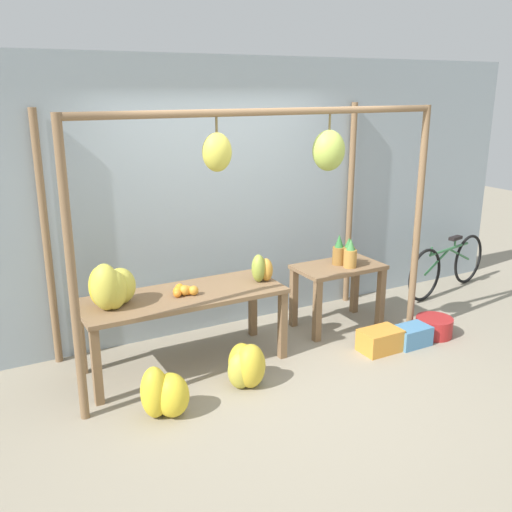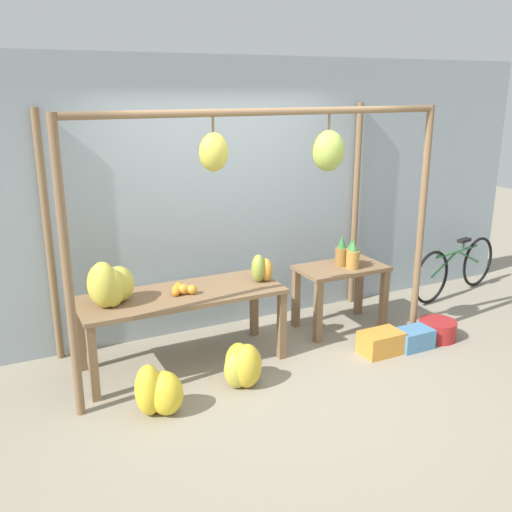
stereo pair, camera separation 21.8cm
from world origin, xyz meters
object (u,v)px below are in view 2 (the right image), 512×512
object	(u,v)px
banana_pile_on_table	(109,285)
fruit_crate_white	(381,343)
parked_bicycle	(456,268)
pineapple_cluster	(348,254)
fruit_crate_purple	(413,338)
orange_pile	(183,290)
blue_bucket	(437,330)
papaya_pile	(261,269)
banana_pile_ground_left	(156,392)
banana_pile_ground_right	(243,366)

from	to	relation	value
banana_pile_on_table	fruit_crate_white	size ratio (longest dim) A/B	1.25
parked_bicycle	pineapple_cluster	bearing A→B (deg)	-171.91
fruit_crate_white	fruit_crate_purple	distance (m)	0.37
fruit_crate_purple	orange_pile	bearing A→B (deg)	163.15
parked_bicycle	fruit_crate_purple	size ratio (longest dim) A/B	4.50
banana_pile_on_table	parked_bicycle	distance (m)	4.35
blue_bucket	papaya_pile	distance (m)	1.97
fruit_crate_purple	banana_pile_ground_left	bearing A→B (deg)	-179.16
pineapple_cluster	fruit_crate_white	distance (m)	0.98
banana_pile_on_table	banana_pile_ground_left	bearing A→B (deg)	-77.23
parked_bicycle	fruit_crate_purple	xyz separation A→B (m)	(-1.50, -0.98, -0.24)
orange_pile	fruit_crate_white	xyz separation A→B (m)	(1.79, -0.61, -0.64)
fruit_crate_purple	banana_pile_ground_right	bearing A→B (deg)	177.61
banana_pile_ground_left	papaya_pile	xyz separation A→B (m)	(1.27, 0.68, 0.64)
banana_pile_on_table	fruit_crate_white	world-z (taller)	banana_pile_on_table
banana_pile_on_table	banana_pile_ground_right	bearing A→B (deg)	-32.04
papaya_pile	fruit_crate_purple	bearing A→B (deg)	-25.29
orange_pile	fruit_crate_white	world-z (taller)	orange_pile
papaya_pile	fruit_crate_purple	world-z (taller)	papaya_pile
blue_bucket	fruit_crate_purple	xyz separation A→B (m)	(-0.37, -0.06, 0.00)
blue_bucket	orange_pile	bearing A→B (deg)	166.77
banana_pile_ground_left	fruit_crate_white	distance (m)	2.28
pineapple_cluster	fruit_crate_purple	size ratio (longest dim) A/B	0.91
blue_bucket	fruit_crate_purple	bearing A→B (deg)	-170.75
blue_bucket	banana_pile_ground_right	bearing A→B (deg)	179.57
pineapple_cluster	fruit_crate_purple	distance (m)	1.07
blue_bucket	parked_bicycle	bearing A→B (deg)	39.06
parked_bicycle	fruit_crate_purple	world-z (taller)	parked_bicycle
parked_bicycle	papaya_pile	xyz separation A→B (m)	(-2.87, -0.33, 0.49)
banana_pile_ground_right	parked_bicycle	bearing A→B (deg)	15.16
banana_pile_on_table	blue_bucket	world-z (taller)	banana_pile_on_table
banana_pile_on_table	parked_bicycle	bearing A→B (deg)	3.94
pineapple_cluster	orange_pile	bearing A→B (deg)	-177.85
fruit_crate_purple	fruit_crate_white	bearing A→B (deg)	172.78
banana_pile_ground_right	blue_bucket	world-z (taller)	banana_pile_ground_right
fruit_crate_white	banana_pile_ground_right	bearing A→B (deg)	178.83
fruit_crate_white	parked_bicycle	bearing A→B (deg)	26.55
orange_pile	blue_bucket	bearing A→B (deg)	-13.23
orange_pile	blue_bucket	world-z (taller)	orange_pile
orange_pile	fruit_crate_white	bearing A→B (deg)	-18.73
orange_pile	banana_pile_ground_left	size ratio (longest dim) A/B	0.51
pineapple_cluster	papaya_pile	size ratio (longest dim) A/B	1.21
banana_pile_ground_left	parked_bicycle	xyz separation A→B (m)	(4.14, 1.02, 0.15)
banana_pile_on_table	parked_bicycle	world-z (taller)	banana_pile_on_table
banana_pile_ground_right	fruit_crate_white	world-z (taller)	banana_pile_ground_right
banana_pile_ground_left	fruit_crate_white	xyz separation A→B (m)	(2.27, 0.09, -0.08)
orange_pile	banana_pile_ground_right	xyz separation A→B (m)	(0.32, -0.58, -0.57)
blue_bucket	papaya_pile	xyz separation A→B (m)	(-1.74, 0.59, 0.73)
banana_pile_ground_left	fruit_crate_purple	bearing A→B (deg)	0.84
pineapple_cluster	banana_pile_ground_right	xyz separation A→B (m)	(-1.52, -0.65, -0.64)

